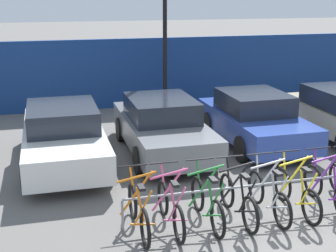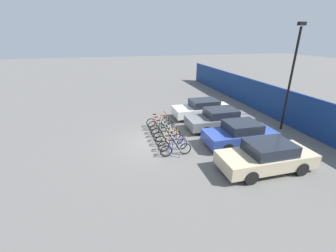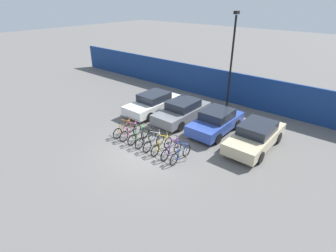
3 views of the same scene
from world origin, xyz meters
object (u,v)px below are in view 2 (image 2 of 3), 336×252
object	(u,v)px
bicycle_black	(165,131)
car_white	(203,109)
bicycle_green	(163,128)
bicycle_orange	(158,122)
bicycle_purple	(173,144)
bike_rack	(168,131)
car_grey	(219,119)
bicycle_pink	(160,124)
lamp_post	(292,74)
bicycle_blue	(176,149)
car_beige	(266,156)
bicycle_yellow	(170,139)
bicycle_silver	(167,135)
car_blue	(240,134)

from	to	relation	value
bicycle_black	car_white	xyz separation A→B (m)	(-2.85, 3.71, 0.31)
bicycle_green	car_white	bearing A→B (deg)	120.18
bicycle_orange	bicycle_purple	size ratio (longest dim) A/B	1.00
bike_rack	bicycle_purple	world-z (taller)	bicycle_purple
car_white	car_grey	distance (m)	2.45
bicycle_pink	bicycle_purple	size ratio (longest dim) A/B	1.00
bicycle_green	lamp_post	distance (m)	8.73
bicycle_pink	car_grey	xyz separation A→B (m)	(0.84, 3.90, 0.31)
bicycle_blue	car_beige	world-z (taller)	car_beige
bicycle_yellow	car_grey	bearing A→B (deg)	111.77
bicycle_orange	bicycle_blue	world-z (taller)	same
bicycle_yellow	bicycle_blue	xyz separation A→B (m)	(1.26, 0.00, 0.00)
bicycle_silver	car_white	bearing A→B (deg)	134.14
bicycle_orange	car_blue	size ratio (longest dim) A/B	0.42
bicycle_green	bicycle_blue	size ratio (longest dim) A/B	1.00
car_beige	car_blue	bearing A→B (deg)	175.58
car_grey	lamp_post	world-z (taller)	lamp_post
bicycle_black	bicycle_blue	size ratio (longest dim) A/B	1.00
bicycle_orange	car_grey	distance (m)	4.16
bicycle_green	car_beige	size ratio (longest dim) A/B	0.38
lamp_post	car_beige	bearing A→B (deg)	-46.65
bike_rack	car_white	xyz separation A→B (m)	(-3.15, 3.57, 0.19)
bicycle_silver	bicycle_purple	xyz separation A→B (m)	(1.23, 0.00, 0.00)
bike_rack	lamp_post	xyz separation A→B (m)	(0.43, 7.82, 3.19)
bicycle_pink	bicycle_orange	bearing A→B (deg)	176.51
bicycle_black	bicycle_silver	world-z (taller)	same
bicycle_black	lamp_post	world-z (taller)	lamp_post
bicycle_purple	car_grey	bearing A→B (deg)	118.83
bicycle_orange	bicycle_silver	xyz separation A→B (m)	(2.41, 0.00, 0.00)
bicycle_blue	car_blue	size ratio (longest dim) A/B	0.42
lamp_post	car_grey	bearing A→B (deg)	-105.65
bicycle_blue	car_beige	size ratio (longest dim) A/B	0.38
bicycle_blue	car_white	distance (m)	6.45
bicycle_green	bicycle_blue	distance (m)	3.01
bicycle_pink	car_blue	xyz separation A→B (m)	(3.39, 3.92, 0.31)
bicycle_black	lamp_post	bearing A→B (deg)	82.46
car_white	car_grey	xyz separation A→B (m)	(2.44, 0.18, -0.00)
bicycle_blue	car_grey	world-z (taller)	car_grey
bike_rack	bicycle_black	xyz separation A→B (m)	(-0.31, -0.15, -0.12)
bike_rack	bicycle_pink	world-z (taller)	bicycle_pink
bicycle_yellow	bicycle_blue	world-z (taller)	same
bicycle_blue	car_white	world-z (taller)	car_white
bicycle_yellow	lamp_post	bearing A→B (deg)	92.92
bike_rack	bicycle_green	bearing A→B (deg)	-170.51
bicycle_yellow	bicycle_silver	bearing A→B (deg)	179.84
bicycle_purple	car_white	size ratio (longest dim) A/B	0.38
bicycle_yellow	car_blue	distance (m)	4.06
bicycle_blue	car_grey	distance (m)	4.83
bike_rack	car_beige	distance (m)	5.70
bicycle_silver	bicycle_blue	world-z (taller)	same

